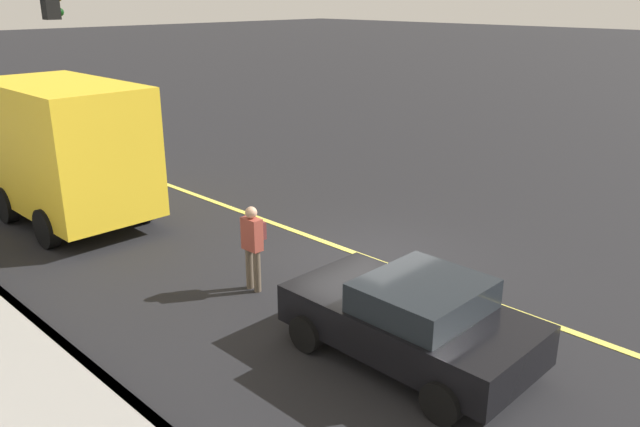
# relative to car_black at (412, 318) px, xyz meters

# --- Properties ---
(ground) EXTENTS (200.00, 200.00, 0.00)m
(ground) POSITION_rel_car_black_xyz_m (2.89, -2.57, -0.71)
(ground) COLOR black
(curb_edge) EXTENTS (80.00, 0.16, 0.15)m
(curb_edge) POSITION_rel_car_black_xyz_m (2.89, 3.69, -0.63)
(curb_edge) COLOR slate
(curb_edge) RESTS_ON ground
(lane_stripe_center) EXTENTS (80.00, 0.16, 0.01)m
(lane_stripe_center) POSITION_rel_car_black_xyz_m (2.89, -2.57, -0.70)
(lane_stripe_center) COLOR #D8CC4C
(lane_stripe_center) RESTS_ON ground
(car_black) EXTENTS (3.87, 2.12, 1.38)m
(car_black) POSITION_rel_car_black_xyz_m (0.00, 0.00, 0.00)
(car_black) COLOR black
(car_black) RESTS_ON ground
(truck_yellow) EXTENTS (6.74, 2.65, 3.43)m
(truck_yellow) POSITION_rel_car_black_xyz_m (10.46, 0.80, 1.09)
(truck_yellow) COLOR silver
(truck_yellow) RESTS_ON ground
(pedestrian_with_backpack) EXTENTS (0.40, 0.37, 1.68)m
(pedestrian_with_backpack) POSITION_rel_car_black_xyz_m (3.61, 0.12, 0.27)
(pedestrian_with_backpack) COLOR brown
(pedestrian_with_backpack) RESTS_ON ground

